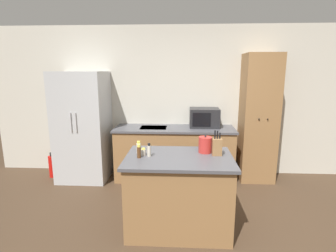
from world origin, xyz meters
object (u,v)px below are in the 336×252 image
at_px(refrigerator, 83,126).
at_px(knife_block, 217,147).
at_px(pantry_cabinet, 258,119).
at_px(spice_bottle_short_red, 139,152).
at_px(fire_extinguisher, 52,166).
at_px(spice_bottle_tall_dark, 149,150).
at_px(kettle, 205,145).
at_px(spice_bottle_amber_oil, 139,148).
at_px(spice_bottle_green_herb, 143,152).
at_px(microwave, 204,118).

distance_m(refrigerator, knife_block, 2.47).
relative_size(refrigerator, pantry_cabinet, 0.87).
relative_size(refrigerator, spice_bottle_short_red, 12.00).
xyz_separation_m(pantry_cabinet, fire_extinguisher, (-3.54, -0.13, -0.86)).
bearing_deg(refrigerator, spice_bottle_tall_dark, -47.45).
height_order(refrigerator, kettle, refrigerator).
bearing_deg(spice_bottle_amber_oil, knife_block, -1.35).
relative_size(pantry_cabinet, spice_bottle_tall_dark, 13.67).
xyz_separation_m(spice_bottle_tall_dark, fire_extinguisher, (-1.90, 1.40, -0.76)).
xyz_separation_m(spice_bottle_short_red, kettle, (0.76, 0.24, 0.02)).
bearing_deg(pantry_cabinet, spice_bottle_green_herb, -138.67).
bearing_deg(spice_bottle_amber_oil, spice_bottle_short_red, -79.54).
relative_size(spice_bottle_tall_dark, kettle, 0.73).
bearing_deg(spice_bottle_green_herb, knife_block, 4.05).
xyz_separation_m(spice_bottle_tall_dark, spice_bottle_green_herb, (-0.07, 0.03, -0.03)).
bearing_deg(refrigerator, pantry_cabinet, 2.14).
bearing_deg(fire_extinguisher, kettle, -25.58).
relative_size(knife_block, fire_extinguisher, 0.66).
bearing_deg(kettle, spice_bottle_amber_oil, -174.67).
height_order(knife_block, spice_bottle_green_herb, knife_block).
bearing_deg(knife_block, spice_bottle_tall_dark, -173.44).
height_order(spice_bottle_short_red, kettle, kettle).
bearing_deg(knife_block, pantry_cabinet, 59.09).
height_order(microwave, spice_bottle_tall_dark, microwave).
height_order(pantry_cabinet, spice_bottle_tall_dark, pantry_cabinet).
bearing_deg(pantry_cabinet, microwave, 176.96).
bearing_deg(kettle, knife_block, -36.87).
relative_size(refrigerator, fire_extinguisher, 4.10).
bearing_deg(microwave, pantry_cabinet, -3.04).
bearing_deg(spice_bottle_tall_dark, spice_bottle_green_herb, 156.96).
xyz_separation_m(spice_bottle_green_herb, kettle, (0.72, 0.15, 0.05)).
relative_size(refrigerator, spice_bottle_amber_oil, 12.49).
height_order(spice_bottle_tall_dark, spice_bottle_short_red, spice_bottle_tall_dark).
height_order(pantry_cabinet, spice_bottle_green_herb, pantry_cabinet).
height_order(spice_bottle_amber_oil, fire_extinguisher, spice_bottle_amber_oil).
bearing_deg(fire_extinguisher, spice_bottle_short_red, -39.14).
relative_size(microwave, spice_bottle_short_red, 3.24).
bearing_deg(spice_bottle_short_red, microwave, 62.41).
xyz_separation_m(knife_block, fire_extinguisher, (-2.67, 1.31, -0.79)).
height_order(pantry_cabinet, knife_block, pantry_cabinet).
height_order(spice_bottle_amber_oil, kettle, kettle).
xyz_separation_m(spice_bottle_green_herb, fire_extinguisher, (-1.83, 1.37, -0.73)).
bearing_deg(spice_bottle_amber_oil, microwave, 58.95).
relative_size(spice_bottle_amber_oil, fire_extinguisher, 0.33).
relative_size(pantry_cabinet, fire_extinguisher, 4.73).
xyz_separation_m(pantry_cabinet, spice_bottle_green_herb, (-1.71, -1.50, -0.13)).
bearing_deg(knife_block, spice_bottle_green_herb, -175.95).
xyz_separation_m(pantry_cabinet, spice_bottle_short_red, (-1.75, -1.59, -0.10)).
bearing_deg(microwave, kettle, -94.02).
height_order(refrigerator, knife_block, refrigerator).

